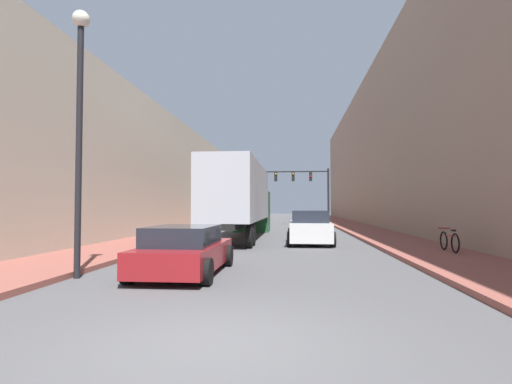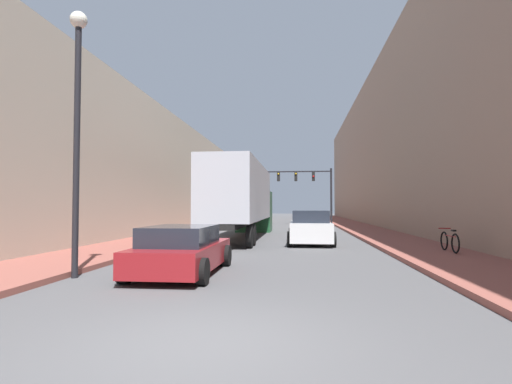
{
  "view_description": "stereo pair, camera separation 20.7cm",
  "coord_description": "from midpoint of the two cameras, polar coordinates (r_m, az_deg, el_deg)",
  "views": [
    {
      "loc": [
        1.04,
        -5.27,
        1.82
      ],
      "look_at": [
        -0.6,
        11.95,
        2.46
      ],
      "focal_mm": 28.0,
      "sensor_mm": 36.0,
      "label": 1
    },
    {
      "loc": [
        1.24,
        -5.25,
        1.82
      ],
      "look_at": [
        -0.6,
        11.95,
        2.46
      ],
      "focal_mm": 28.0,
      "sensor_mm": 36.0,
      "label": 2
    }
  ],
  "objects": [
    {
      "name": "ground_plane",
      "position": [
        5.68,
        -6.92,
        -20.81
      ],
      "size": [
        200.0,
        200.0,
        0.0
      ],
      "primitive_type": "plane",
      "color": "#4C4C4F"
    },
    {
      "name": "traffic_signal_gantry",
      "position": [
        40.12,
        7.27,
        1.14
      ],
      "size": [
        7.06,
        0.35,
        5.63
      ],
      "color": "black",
      "rests_on": "ground"
    },
    {
      "name": "sidewalk_right",
      "position": [
        35.67,
        13.7,
        -4.85
      ],
      "size": [
        3.27,
        80.0,
        0.15
      ],
      "color": "brown",
      "rests_on": "ground"
    },
    {
      "name": "building_left",
      "position": [
        37.34,
        -13.39,
        1.79
      ],
      "size": [
        6.0,
        80.0,
        8.64
      ],
      "color": "#BCB29E",
      "rests_on": "ground"
    },
    {
      "name": "suv_car",
      "position": [
        19.73,
        7.38,
        -5.11
      ],
      "size": [
        2.17,
        4.41,
        1.63
      ],
      "color": "silver",
      "rests_on": "ground"
    },
    {
      "name": "sidewalk_left",
      "position": [
        36.07,
        -6.43,
        -4.86
      ],
      "size": [
        3.27,
        80.0,
        0.15
      ],
      "color": "brown",
      "rests_on": "ground"
    },
    {
      "name": "street_lamp",
      "position": [
        11.52,
        -24.37,
        11.19
      ],
      "size": [
        0.44,
        0.44,
        6.93
      ],
      "color": "black",
      "rests_on": "ground"
    },
    {
      "name": "semi_truck",
      "position": [
        23.37,
        -2.27,
        -0.85
      ],
      "size": [
        2.46,
        14.08,
        4.12
      ],
      "color": "#B2B7C1",
      "rests_on": "ground"
    },
    {
      "name": "parked_bicycle",
      "position": [
        16.55,
        25.57,
        -6.37
      ],
      "size": [
        0.44,
        1.82,
        0.86
      ],
      "color": "black",
      "rests_on": "sidewalk_right"
    },
    {
      "name": "building_right",
      "position": [
        36.97,
        20.77,
        6.35
      ],
      "size": [
        6.0,
        80.0,
        14.33
      ],
      "color": "#997A66",
      "rests_on": "ground"
    },
    {
      "name": "sedan_car",
      "position": [
        11.11,
        -10.69,
        -8.24
      ],
      "size": [
        2.11,
        4.35,
        1.3
      ],
      "color": "maroon",
      "rests_on": "ground"
    }
  ]
}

